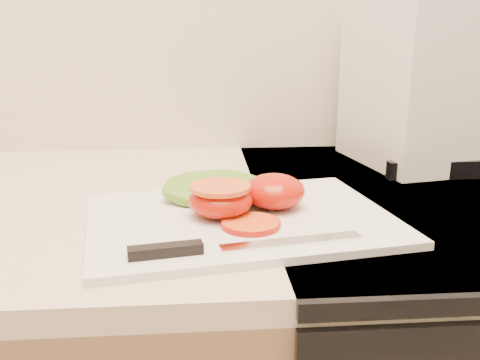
{
  "coord_description": "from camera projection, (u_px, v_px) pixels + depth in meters",
  "views": [
    {
      "loc": [
        0.08,
        0.91,
        1.17
      ],
      "look_at": [
        0.13,
        1.56,
        0.99
      ],
      "focal_mm": 40.0,
      "sensor_mm": 36.0,
      "label": 1
    }
  ],
  "objects": [
    {
      "name": "tomato_slice_0",
      "position": [
        251.0,
        224.0,
        0.65
      ],
      "size": [
        0.07,
        0.07,
        0.01
      ],
      "primitive_type": "cylinder",
      "color": "orange",
      "rests_on": "cutting_board"
    },
    {
      "name": "cutting_board",
      "position": [
        241.0,
        219.0,
        0.69
      ],
      "size": [
        0.42,
        0.34,
        0.01
      ],
      "primitive_type": "cube",
      "rotation": [
        0.0,
        0.0,
        0.16
      ],
      "color": "silver",
      "rests_on": "counter"
    },
    {
      "name": "knife",
      "position": [
        217.0,
        247.0,
        0.58
      ],
      "size": [
        0.26,
        0.06,
        0.01
      ],
      "rotation": [
        0.0,
        0.0,
        0.18
      ],
      "color": "silver",
      "rests_on": "cutting_board"
    },
    {
      "name": "appliance",
      "position": [
        420.0,
        81.0,
        0.96
      ],
      "size": [
        0.24,
        0.28,
        0.3
      ],
      "primitive_type": "cube",
      "rotation": [
        0.0,
        0.0,
        0.19
      ],
      "color": "white",
      "rests_on": "counter"
    },
    {
      "name": "tomato_half_dome",
      "position": [
        274.0,
        191.0,
        0.71
      ],
      "size": [
        0.08,
        0.08,
        0.05
      ],
      "primitive_type": "ellipsoid",
      "color": "red",
      "rests_on": "cutting_board"
    },
    {
      "name": "tomato_half_cut",
      "position": [
        221.0,
        199.0,
        0.68
      ],
      "size": [
        0.08,
        0.08,
        0.04
      ],
      "color": "red",
      "rests_on": "cutting_board"
    },
    {
      "name": "lettuce_leaf_0",
      "position": [
        216.0,
        188.0,
        0.75
      ],
      "size": [
        0.17,
        0.13,
        0.03
      ],
      "primitive_type": "ellipsoid",
      "rotation": [
        0.0,
        0.0,
        0.17
      ],
      "color": "#5C9A28",
      "rests_on": "cutting_board"
    }
  ]
}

